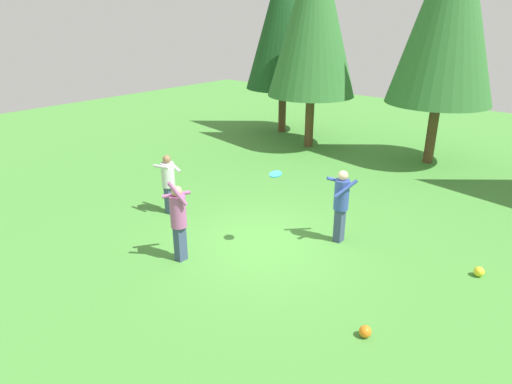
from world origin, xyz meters
name	(u,v)px	position (x,y,z in m)	size (l,w,h in m)	color
ground_plane	(264,244)	(0.00, 0.00, 0.00)	(40.00, 40.00, 0.00)	#478C38
person_thrower	(178,217)	(-0.94, -1.72, 1.03)	(0.68, 0.68, 1.89)	#38476B
person_catcher	(341,200)	(1.25, 1.23, 1.04)	(0.73, 0.75, 1.75)	#38476B
person_bystander	(168,179)	(-3.05, -0.24, 0.95)	(0.57, 0.52, 1.61)	#38476B
frisbee	(275,174)	(0.30, -0.01, 1.79)	(0.31, 0.31, 0.08)	#2393D1
ball_yellow	(479,272)	(4.24, 1.71, 0.10)	(0.21, 0.21, 0.21)	yellow
ball_orange	(365,331)	(3.32, -1.46, 0.10)	(0.21, 0.21, 0.21)	orange
tree_center	(450,6)	(0.66, 8.60, 5.22)	(3.49, 3.49, 8.34)	brown
tree_far_left	(284,19)	(-6.13, 8.90, 4.78)	(3.20, 3.20, 7.65)	brown
tree_left	(314,14)	(-3.84, 7.63, 4.98)	(3.33, 3.33, 7.96)	brown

